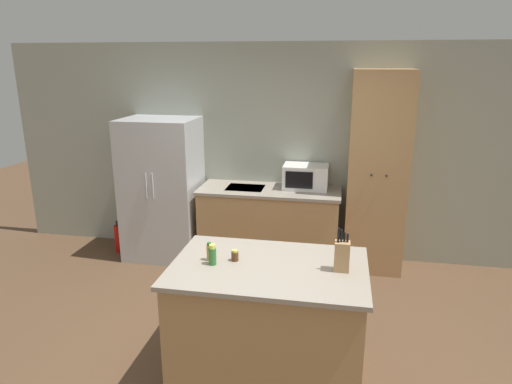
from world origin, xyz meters
The scene contains 12 objects.
ground_plane centered at (0.00, 0.00, 0.00)m, with size 14.00×14.00×0.00m, color brown.
wall_back centered at (0.00, 2.33, 1.30)m, with size 7.20×0.06×2.60m.
refrigerator centered at (-1.51, 1.95, 0.86)m, with size 0.89×0.73×1.73m.
back_counter centered at (-0.18, 1.99, 0.47)m, with size 1.68×0.66×0.93m.
pantry_cabinet centered at (1.04, 2.05, 1.15)m, with size 0.66×0.53×2.30m.
kitchen_island centered at (0.15, -0.12, 0.47)m, with size 1.44×0.95×0.94m.
microwave centered at (0.23, 2.10, 1.07)m, with size 0.52×0.36×0.28m.
knife_block centered at (0.67, -0.11, 1.06)m, with size 0.11×0.09×0.32m.
spice_bottle_tall_dark centered at (-0.12, -0.09, 0.98)m, with size 0.05×0.05×0.08m.
spice_bottle_short_red centered at (-0.26, -0.18, 1.02)m, with size 0.06×0.06×0.16m.
spice_bottle_amber_oil centered at (-0.31, -0.11, 1.01)m, with size 0.04×0.04×0.14m.
fire_extinguisher centered at (-2.13, 1.91, 0.18)m, with size 0.11×0.11×0.42m.
Camera 1 is at (0.62, -3.14, 2.39)m, focal length 32.00 mm.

